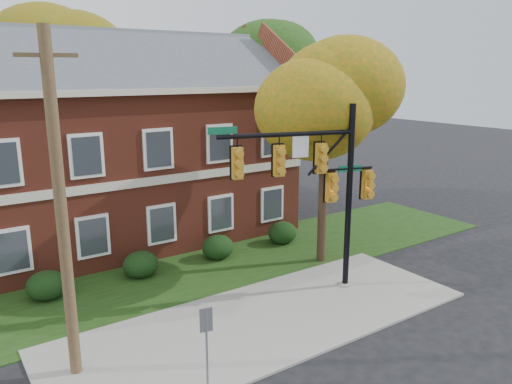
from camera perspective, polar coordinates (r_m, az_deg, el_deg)
ground at (r=16.03m, az=3.34°, el=-15.90°), size 120.00×120.00×0.00m
sidewalk at (r=16.72m, az=1.18°, el=-14.41°), size 14.00×5.00×0.08m
grass_strip at (r=20.61m, az=-7.02°, el=-8.95°), size 30.00×6.00×0.04m
apartment_building at (r=24.05m, az=-18.27°, el=6.00°), size 18.80×8.80×9.74m
hedge_left at (r=19.41m, az=-22.83°, el=-9.82°), size 1.40×1.26×1.05m
hedge_center at (r=20.27m, az=-13.05°, el=-8.07°), size 1.40×1.26×1.05m
hedge_right at (r=21.66m, az=-4.38°, el=-6.30°), size 1.40×1.26×1.05m
hedge_far_right at (r=23.50m, az=3.05°, el=-4.67°), size 1.40×1.26×1.05m
tree_near_right at (r=20.33m, az=8.71°, el=10.02°), size 4.50×4.25×8.58m
tree_right_rear at (r=29.79m, az=2.70°, el=14.06°), size 6.30×5.95×10.62m
tree_far_rear at (r=31.80m, az=-20.56°, el=14.51°), size 6.84×6.46×11.52m
traffic_signal at (r=17.55m, az=7.19°, el=1.47°), size 5.93×1.79×6.82m
utility_pole at (r=13.23m, az=-21.38°, el=-2.03°), size 1.38×0.39×8.96m
sign_post at (r=12.91m, az=-5.69°, el=-15.94°), size 0.33×0.11×2.27m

